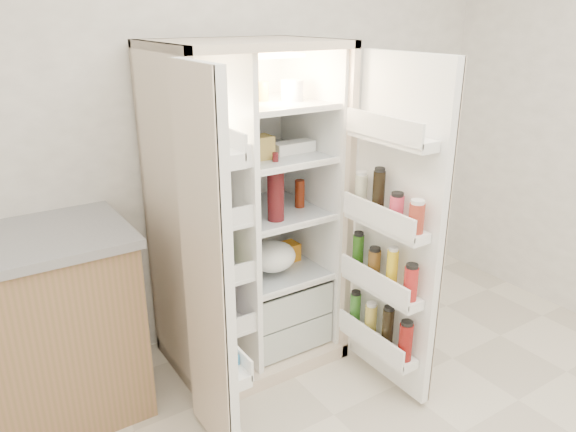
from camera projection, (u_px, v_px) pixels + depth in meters
wall_back at (224, 117)px, 3.18m from camera, size 4.00×0.02×2.70m
refrigerator at (247, 235)px, 3.08m from camera, size 0.92×0.70×1.80m
freezer_door at (208, 274)px, 2.30m from camera, size 0.15×0.40×1.72m
fridge_door at (394, 237)px, 2.74m from camera, size 0.17×0.58×1.72m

